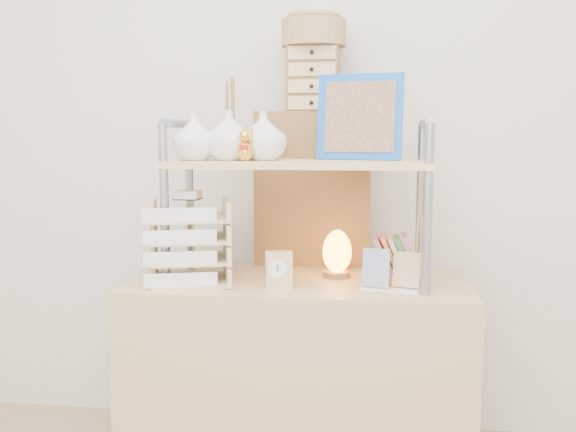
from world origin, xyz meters
name	(u,v)px	position (x,y,z in m)	size (l,w,h in m)	color
desk	(298,382)	(0.00, 1.20, 0.38)	(1.20, 0.50, 0.75)	tan
cabinet	(313,278)	(0.02, 1.57, 0.68)	(0.45, 0.24, 1.35)	brown
hutch	(273,154)	(-0.09, 1.21, 1.19)	(0.90, 0.34, 0.72)	gray
letter_tray	(189,246)	(-0.37, 1.13, 0.88)	(0.32, 0.31, 0.32)	tan
salt_lamp	(337,253)	(0.13, 1.28, 0.84)	(0.11, 0.11, 0.17)	brown
desk_clock	(279,270)	(-0.05, 1.08, 0.81)	(0.09, 0.06, 0.13)	tan
postcard_stand	(390,279)	(0.32, 1.10, 0.79)	(0.20, 0.10, 0.14)	white
drawer_chest	(313,79)	(0.02, 1.55, 1.48)	(0.20, 0.16, 0.25)	brown
woven_basket	(314,34)	(0.02, 1.55, 1.65)	(0.25, 0.25, 0.10)	olive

